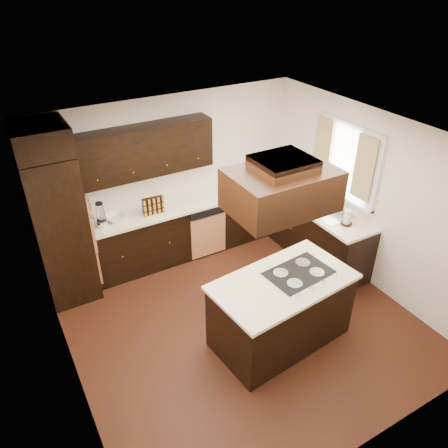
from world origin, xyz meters
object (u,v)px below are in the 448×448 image
at_px(range_hood, 281,190).
at_px(spice_rack, 153,206).
at_px(island, 281,311).
at_px(oven_column, 60,229).

height_order(range_hood, spice_rack, range_hood).
height_order(island, spice_rack, spice_rack).
height_order(oven_column, island, oven_column).
bearing_deg(spice_rack, range_hood, -71.88).
relative_size(oven_column, island, 1.31).
bearing_deg(spice_rack, island, -67.86).
relative_size(island, range_hood, 1.54).
height_order(island, range_hood, range_hood).
xyz_separation_m(island, range_hood, (-0.16, -0.03, 1.72)).
bearing_deg(island, range_hood, -173.78).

